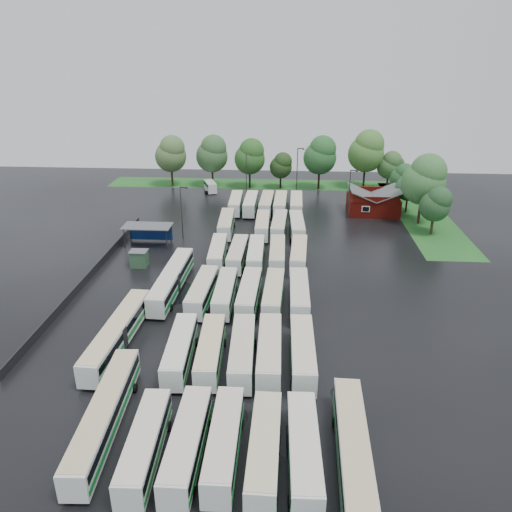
# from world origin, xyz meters

# --- Properties ---
(ground) EXTENTS (160.00, 160.00, 0.00)m
(ground) POSITION_xyz_m (0.00, 0.00, 0.00)
(ground) COLOR black
(ground) RESTS_ON ground
(brick_building) EXTENTS (10.07, 8.60, 5.39)m
(brick_building) POSITION_xyz_m (24.00, 42.77, 1.87)
(brick_building) COLOR maroon
(brick_building) RESTS_ON ground
(wash_shed) EXTENTS (8.20, 4.20, 3.58)m
(wash_shed) POSITION_xyz_m (-17.20, 22.02, 2.99)
(wash_shed) COLOR #2D2D30
(wash_shed) RESTS_ON ground
(utility_hut) EXTENTS (2.70, 2.20, 2.62)m
(utility_hut) POSITION_xyz_m (-16.20, 12.60, 1.32)
(utility_hut) COLOR #2B4C30
(utility_hut) RESTS_ON ground
(grass_strip_north) EXTENTS (80.00, 10.00, 0.01)m
(grass_strip_north) POSITION_xyz_m (2.00, 64.80, 0.01)
(grass_strip_north) COLOR #1F5D1E
(grass_strip_north) RESTS_ON ground
(grass_strip_east) EXTENTS (10.00, 50.00, 0.01)m
(grass_strip_east) POSITION_xyz_m (34.00, 42.80, 0.01)
(grass_strip_east) COLOR #1F5D1E
(grass_strip_east) RESTS_ON ground
(west_fence) EXTENTS (0.10, 50.00, 1.20)m
(west_fence) POSITION_xyz_m (-22.20, 8.00, 0.60)
(west_fence) COLOR #2D2D30
(west_fence) RESTS_ON ground
(bus_r0c0) EXTENTS (2.78, 11.13, 3.08)m
(bus_r0c0) POSITION_xyz_m (-4.49, -26.33, 1.69)
(bus_r0c0) COLOR silver
(bus_r0c0) RESTS_ON ground
(bus_r0c1) EXTENTS (2.45, 11.39, 3.17)m
(bus_r0c1) POSITION_xyz_m (-1.08, -26.00, 1.74)
(bus_r0c1) COLOR silver
(bus_r0c1) RESTS_ON ground
(bus_r0c2) EXTENTS (2.46, 11.15, 3.10)m
(bus_r0c2) POSITION_xyz_m (1.92, -25.67, 1.70)
(bus_r0c2) COLOR silver
(bus_r0c2) RESTS_ON ground
(bus_r0c3) EXTENTS (2.52, 11.29, 3.14)m
(bus_r0c3) POSITION_xyz_m (5.23, -26.24, 1.72)
(bus_r0c3) COLOR silver
(bus_r0c3) RESTS_ON ground
(bus_r0c4) EXTENTS (2.79, 11.56, 3.20)m
(bus_r0c4) POSITION_xyz_m (8.38, -26.26, 1.76)
(bus_r0c4) COLOR silver
(bus_r0c4) RESTS_ON ground
(bus_r1c0) EXTENTS (2.93, 11.34, 3.13)m
(bus_r1c0) POSITION_xyz_m (-4.48, -12.56, 1.72)
(bus_r1c0) COLOR silver
(bus_r1c0) RESTS_ON ground
(bus_r1c1) EXTENTS (2.88, 11.29, 3.11)m
(bus_r1c1) POSITION_xyz_m (-1.24, -12.45, 1.71)
(bus_r1c1) COLOR silver
(bus_r1c1) RESTS_ON ground
(bus_r1c2) EXTENTS (2.90, 11.55, 3.19)m
(bus_r1c2) POSITION_xyz_m (2.18, -12.49, 1.76)
(bus_r1c2) COLOR silver
(bus_r1c2) RESTS_ON ground
(bus_r1c3) EXTENTS (2.68, 11.68, 3.24)m
(bus_r1c3) POSITION_xyz_m (5.05, -12.34, 1.78)
(bus_r1c3) COLOR silver
(bus_r1c3) RESTS_ON ground
(bus_r1c4) EXTENTS (2.68, 11.64, 3.23)m
(bus_r1c4) POSITION_xyz_m (8.54, -12.32, 1.78)
(bus_r1c4) COLOR silver
(bus_r1c4) RESTS_ON ground
(bus_r2c0) EXTENTS (2.88, 11.43, 3.16)m
(bus_r2c0) POSITION_xyz_m (-4.40, 1.21, 1.74)
(bus_r2c0) COLOR silver
(bus_r2c0) RESTS_ON ground
(bus_r2c1) EXTENTS (2.44, 11.01, 3.06)m
(bus_r2c1) POSITION_xyz_m (-1.37, 1.14, 1.68)
(bus_r2c1) COLOR silver
(bus_r2c1) RESTS_ON ground
(bus_r2c2) EXTENTS (2.74, 11.43, 3.16)m
(bus_r2c2) POSITION_xyz_m (1.83, 0.97, 1.74)
(bus_r2c2) COLOR silver
(bus_r2c2) RESTS_ON ground
(bus_r2c3) EXTENTS (2.72, 11.26, 3.11)m
(bus_r2c3) POSITION_xyz_m (5.02, 1.09, 1.71)
(bus_r2c3) COLOR silver
(bus_r2c3) RESTS_ON ground
(bus_r2c4) EXTENTS (2.56, 11.50, 3.19)m
(bus_r2c4) POSITION_xyz_m (8.36, 1.13, 1.76)
(bus_r2c4) COLOR silver
(bus_r2c4) RESTS_ON ground
(bus_r3c0) EXTENTS (2.88, 11.08, 3.06)m
(bus_r3c0) POSITION_xyz_m (-4.25, 14.91, 1.68)
(bus_r3c0) COLOR silver
(bus_r3c0) RESTS_ON ground
(bus_r3c1) EXTENTS (2.53, 11.03, 3.06)m
(bus_r3c1) POSITION_xyz_m (-1.06, 14.58, 1.68)
(bus_r3c1) COLOR silver
(bus_r3c1) RESTS_ON ground
(bus_r3c2) EXTENTS (2.56, 11.17, 3.10)m
(bus_r3c2) POSITION_xyz_m (1.81, 14.48, 1.70)
(bus_r3c2) COLOR silver
(bus_r3c2) RESTS_ON ground
(bus_r3c3) EXTENTS (2.42, 11.03, 3.06)m
(bus_r3c3) POSITION_xyz_m (5.15, 14.88, 1.69)
(bus_r3c3) COLOR silver
(bus_r3c3) RESTS_ON ground
(bus_r3c4) EXTENTS (2.90, 11.34, 3.13)m
(bus_r3c4) POSITION_xyz_m (8.48, 14.84, 1.72)
(bus_r3c4) COLOR silver
(bus_r3c4) RESTS_ON ground
(bus_r4c0) EXTENTS (2.94, 11.43, 3.15)m
(bus_r4c0) POSITION_xyz_m (-4.59, 28.67, 1.73)
(bus_r4c0) COLOR silver
(bus_r4c0) RESTS_ON ground
(bus_r4c2) EXTENTS (2.53, 11.09, 3.08)m
(bus_r4c2) POSITION_xyz_m (2.08, 28.42, 1.69)
(bus_r4c2) COLOR silver
(bus_r4c2) RESTS_ON ground
(bus_r4c3) EXTENTS (2.84, 11.41, 3.15)m
(bus_r4c3) POSITION_xyz_m (5.11, 28.49, 1.73)
(bus_r4c3) COLOR silver
(bus_r4c3) RESTS_ON ground
(bus_r4c4) EXTENTS (2.89, 11.44, 3.16)m
(bus_r4c4) POSITION_xyz_m (8.32, 28.19, 1.74)
(bus_r4c4) COLOR silver
(bus_r4c4) RESTS_ON ground
(bus_r5c0) EXTENTS (2.73, 11.20, 3.10)m
(bus_r5c0) POSITION_xyz_m (-4.22, 41.98, 1.70)
(bus_r5c0) COLOR silver
(bus_r5c0) RESTS_ON ground
(bus_r5c1) EXTENTS (2.49, 11.38, 3.16)m
(bus_r5c1) POSITION_xyz_m (-1.10, 41.79, 1.74)
(bus_r5c1) COLOR silver
(bus_r5c1) RESTS_ON ground
(bus_r5c2) EXTENTS (2.77, 11.52, 3.19)m
(bus_r5c2) POSITION_xyz_m (2.18, 42.01, 1.75)
(bus_r5c2) COLOR silver
(bus_r5c2) RESTS_ON ground
(bus_r5c3) EXTENTS (2.73, 11.57, 3.20)m
(bus_r5c3) POSITION_xyz_m (5.04, 41.96, 1.76)
(bus_r5c3) COLOR silver
(bus_r5c3) RESTS_ON ground
(bus_r5c4) EXTENTS (2.58, 11.45, 3.18)m
(bus_r5c4) POSITION_xyz_m (8.30, 42.09, 1.75)
(bus_r5c4) COLOR silver
(bus_r5c4) RESTS_ON ground
(artic_bus_west_a) EXTENTS (3.19, 16.64, 3.07)m
(artic_bus_west_a) POSITION_xyz_m (-9.00, -22.99, 1.70)
(artic_bus_west_a) COLOR silver
(artic_bus_west_a) RESTS_ON ground
(artic_bus_west_b) EXTENTS (2.90, 17.34, 3.21)m
(artic_bus_west_b) POSITION_xyz_m (-9.20, 4.44, 1.78)
(artic_bus_west_b) COLOR silver
(artic_bus_west_b) RESTS_ON ground
(artic_bus_west_c) EXTENTS (3.02, 17.01, 3.14)m
(artic_bus_west_c) POSITION_xyz_m (-12.19, -9.76, 1.74)
(artic_bus_west_c) COLOR silver
(artic_bus_west_c) RESTS_ON ground
(artic_bus_east) EXTENTS (2.86, 17.03, 3.15)m
(artic_bus_east) POSITION_xyz_m (12.28, -26.75, 1.75)
(artic_bus_east) COLOR silver
(artic_bus_east) RESTS_ON ground
(minibus) EXTENTS (3.84, 5.92, 2.43)m
(minibus) POSITION_xyz_m (-11.78, 56.69, 1.35)
(minibus) COLOR silver
(minibus) RESTS_ON ground
(tree_north_0) EXTENTS (7.52, 7.52, 12.45)m
(tree_north_0) POSITION_xyz_m (-21.75, 61.35, 8.01)
(tree_north_0) COLOR #2F2517
(tree_north_0) RESTS_ON ground
(tree_north_1) EXTENTS (7.63, 7.63, 12.63)m
(tree_north_1) POSITION_xyz_m (-11.78, 61.57, 8.13)
(tree_north_1) COLOR black
(tree_north_1) RESTS_ON ground
(tree_north_2) EXTENTS (7.27, 7.27, 12.04)m
(tree_north_2) POSITION_xyz_m (-2.60, 60.68, 7.75)
(tree_north_2) COLOR black
(tree_north_2) RESTS_ON ground
(tree_north_3) EXTENTS (5.31, 5.31, 8.80)m
(tree_north_3) POSITION_xyz_m (4.83, 60.90, 5.66)
(tree_north_3) COLOR black
(tree_north_3) RESTS_ON ground
(tree_north_4) EXTENTS (7.76, 7.76, 12.86)m
(tree_north_4) POSITION_xyz_m (14.01, 60.80, 8.27)
(tree_north_4) COLOR black
(tree_north_4) RESTS_ON ground
(tree_north_5) EXTENTS (8.52, 8.52, 14.11)m
(tree_north_5) POSITION_xyz_m (24.92, 62.37, 9.08)
(tree_north_5) COLOR black
(tree_north_5) RESTS_ON ground
(tree_north_6) EXTENTS (4.79, 4.79, 7.94)m
(tree_north_6) POSITION_xyz_m (31.69, 62.35, 5.10)
(tree_north_6) COLOR #392C1F
(tree_north_6) RESTS_ON ground
(tree_east_0) EXTENTS (5.49, 5.45, 9.02)m
(tree_east_0) POSITION_xyz_m (33.00, 30.33, 5.80)
(tree_east_0) COLOR #38291E
(tree_east_0) RESTS_ON ground
(tree_east_1) EXTENTS (8.23, 8.23, 13.63)m
(tree_east_1) POSITION_xyz_m (32.10, 36.44, 8.77)
(tree_east_1) COLOR #341F15
(tree_east_1) RESTS_ON ground
(tree_east_2) EXTENTS (5.28, 5.28, 8.75)m
(tree_east_2) POSITION_xyz_m (31.16, 43.57, 5.63)
(tree_east_2) COLOR #332313
(tree_east_2) RESTS_ON ground
(tree_east_3) EXTENTS (5.27, 5.27, 8.72)m
(tree_east_3) POSITION_xyz_m (31.25, 50.72, 5.61)
(tree_east_3) COLOR #3C2416
(tree_east_3) RESTS_ON ground
(tree_east_4) EXTENTS (5.64, 5.62, 9.31)m
(tree_east_4) POSITION_xyz_m (30.42, 61.65, 5.98)
(tree_east_4) COLOR #302219
(tree_east_4) RESTS_ON ground
(lamp_post_ne) EXTENTS (1.52, 0.30, 9.84)m
(lamp_post_ne) POSITION_xyz_m (18.59, 38.49, 5.71)
(lamp_post_ne) COLOR #2D2D30
(lamp_post_ne) RESTS_ON ground
(lamp_post_nw) EXTENTS (1.46, 0.28, 9.50)m
(lamp_post_nw) POSITION_xyz_m (-11.81, 25.21, 5.51)
(lamp_post_nw) COLOR #2D2D30
(lamp_post_nw) RESTS_ON ground
(lamp_post_back_w) EXTENTS (1.43, 0.28, 9.27)m
(lamp_post_back_w) POSITION_xyz_m (-2.99, 55.22, 5.38)
(lamp_post_back_w) COLOR #2D2D30
(lamp_post_back_w) RESTS_ON ground
(lamp_post_back_e) EXTENTS (1.66, 0.32, 10.79)m
(lamp_post_back_e) POSITION_xyz_m (8.63, 55.47, 6.26)
(lamp_post_back_e) COLOR #2D2D30
(lamp_post_back_e) RESTS_ON ground
(puddle_0) EXTENTS (4.96, 4.96, 0.01)m
(puddle_0) POSITION_xyz_m (0.96, -20.78, 0.00)
(puddle_0) COLOR black
(puddle_0) RESTS_ON ground
(puddle_1) EXTENTS (4.28, 4.28, 0.01)m
(puddle_1) POSITION_xyz_m (7.82, -23.38, 0.00)
(puddle_1) COLOR black
(puddle_1) RESTS_ON ground
(puddle_2) EXTENTS (8.17, 8.17, 0.01)m
(puddle_2) POSITION_xyz_m (-9.93, 3.98, 0.00)
(puddle_2) COLOR black
(puddle_2) RESTS_ON ground
(puddle_3) EXTENTS (4.12, 4.12, 0.01)m
(puddle_3) POSITION_xyz_m (3.43, -0.77, 0.00)
(puddle_3) COLOR black
(puddle_3) RESTS_ON ground
(puddle_4) EXTENTS (2.30, 2.30, 0.01)m
(puddle_4) POSITION_xyz_m (12.40, -16.53, 0.00)
(puddle_4) COLOR black
(puddle_4) RESTS_ON ground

